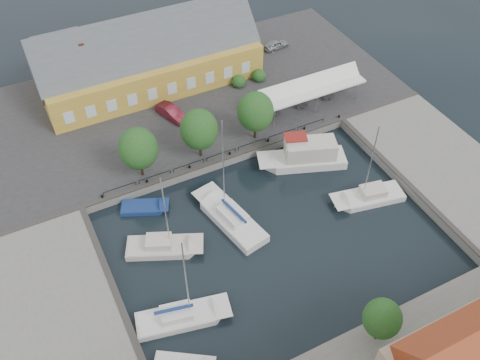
# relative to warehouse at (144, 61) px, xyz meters

# --- Properties ---
(ground) EXTENTS (140.00, 140.00, 0.00)m
(ground) POSITION_rel_warehouse_xyz_m (2.60, -28.36, -4.43)
(ground) COLOR black
(ground) RESTS_ON ground
(north_quay) EXTENTS (56.00, 26.00, 1.00)m
(north_quay) POSITION_rel_warehouse_xyz_m (2.60, -5.36, -3.93)
(north_quay) COLOR #2D2D30
(north_quay) RESTS_ON ground
(west_quay) EXTENTS (12.00, 24.00, 1.00)m
(west_quay) POSITION_rel_warehouse_xyz_m (-19.40, -30.36, -3.93)
(west_quay) COLOR slate
(west_quay) RESTS_ON ground
(east_quay) EXTENTS (12.00, 24.00, 1.00)m
(east_quay) POSITION_rel_warehouse_xyz_m (24.60, -30.36, -3.93)
(east_quay) COLOR slate
(east_quay) RESTS_ON ground
(quay_edge_fittings) EXTENTS (56.00, 24.72, 0.40)m
(quay_edge_fittings) POSITION_rel_warehouse_xyz_m (2.62, -23.61, -3.37)
(quay_edge_fittings) COLOR #383533
(quay_edge_fittings) RESTS_ON north_quay
(warehouse) EXTENTS (28.56, 14.00, 9.55)m
(warehouse) POSITION_rel_warehouse_xyz_m (0.00, 0.00, 0.00)
(warehouse) COLOR gold
(warehouse) RESTS_ON north_quay
(tent_canopy) EXTENTS (14.00, 4.00, 2.83)m
(tent_canopy) POSITION_rel_warehouse_xyz_m (16.60, -13.86, -0.74)
(tent_canopy) COLOR white
(tent_canopy) RESTS_ON north_quay
(quay_trees) EXTENTS (18.20, 4.20, 6.30)m
(quay_trees) POSITION_rel_warehouse_xyz_m (0.60, -16.36, 0.45)
(quay_trees) COLOR black
(quay_trees) RESTS_ON north_quay
(car_silver) EXTENTS (3.92, 1.88, 1.29)m
(car_silver) POSITION_rel_warehouse_xyz_m (19.56, -0.24, -2.78)
(car_silver) COLOR #A5A7AD
(car_silver) RESTS_ON north_quay
(car_red) EXTENTS (3.01, 4.82, 1.50)m
(car_red) POSITION_rel_warehouse_xyz_m (0.23, -8.30, -2.68)
(car_red) COLOR maroon
(car_red) RESTS_ON north_quay
(center_sailboat) EXTENTS (4.75, 10.11, 13.34)m
(center_sailboat) POSITION_rel_warehouse_xyz_m (-0.33, -26.00, -4.06)
(center_sailboat) COLOR white
(center_sailboat) RESTS_ON ground
(trawler) EXTENTS (10.47, 6.30, 5.00)m
(trawler) POSITION_rel_warehouse_xyz_m (11.17, -21.97, -3.41)
(trawler) COLOR white
(trawler) RESTS_ON ground
(east_boat_b) EXTENTS (8.32, 4.09, 11.00)m
(east_boat_b) POSITION_rel_warehouse_xyz_m (14.36, -29.92, -4.17)
(east_boat_b) COLOR white
(east_boat_b) RESTS_ON ground
(west_boat_b) EXTENTS (7.97, 5.48, 10.55)m
(west_boat_b) POSITION_rel_warehouse_xyz_m (-7.92, -26.26, -4.17)
(west_boat_b) COLOR beige
(west_boat_b) RESTS_ON ground
(west_boat_d) EXTENTS (8.79, 4.28, 11.38)m
(west_boat_d) POSITION_rel_warehouse_xyz_m (-9.28, -34.31, -4.16)
(west_boat_d) COLOR white
(west_boat_d) RESTS_ON ground
(launch_nw) EXTENTS (5.45, 3.88, 0.88)m
(launch_nw) POSITION_rel_warehouse_xyz_m (-7.78, -20.27, -4.34)
(launch_nw) COLOR navy
(launch_nw) RESTS_ON ground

